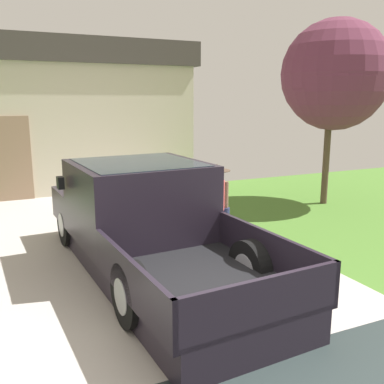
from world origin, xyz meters
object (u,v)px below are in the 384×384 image
Objects in this scene: handbag at (220,252)px; front_yard_tree at (335,76)px; person_with_hat at (216,204)px; pickup_truck at (143,220)px; house_with_garage at (25,114)px.

handbag is 0.09× the size of front_yard_tree.
person_with_hat is 3.82× the size of handbag.
handbag is (-0.08, -0.31, -0.76)m from person_with_hat.
person_with_hat is 0.83m from handbag.
pickup_truck is 9.11m from house_with_garage.
house_with_garage is at bearing 104.32° from handbag.
pickup_truck is at bearing 164.69° from handbag.
pickup_truck is 3.55× the size of person_with_hat.
pickup_truck is at bearing -160.23° from front_yard_tree.
pickup_truck is 1.45m from handbag.
front_yard_tree is (5.76, 2.07, 2.50)m from pickup_truck.
pickup_truck is 6.61m from front_yard_tree.
house_with_garage reaches higher than handbag.
pickup_truck is at bearing -82.94° from house_with_garage.
front_yard_tree reaches higher than house_with_garage.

